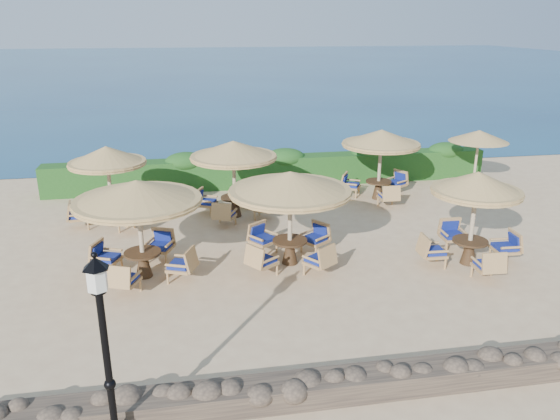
{
  "coord_description": "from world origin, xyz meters",
  "views": [
    {
      "loc": [
        -3.46,
        -14.09,
        6.42
      ],
      "look_at": [
        -0.91,
        0.4,
        1.3
      ],
      "focal_mm": 35.0,
      "sensor_mm": 36.0,
      "label": 1
    }
  ],
  "objects_px": {
    "extra_parasol": "(479,136)",
    "cafe_set_4": "(234,164)",
    "cafe_set_5": "(381,149)",
    "cafe_set_0": "(138,208)",
    "lamp_post": "(108,364)",
    "cafe_set_2": "(475,206)",
    "cafe_set_3": "(108,171)",
    "cafe_set_1": "(290,197)"
  },
  "relations": [
    {
      "from": "cafe_set_3",
      "to": "cafe_set_4",
      "type": "bearing_deg",
      "value": 1.65
    },
    {
      "from": "lamp_post",
      "to": "cafe_set_5",
      "type": "height_order",
      "value": "lamp_post"
    },
    {
      "from": "lamp_post",
      "to": "cafe_set_4",
      "type": "bearing_deg",
      "value": 74.57
    },
    {
      "from": "cafe_set_2",
      "to": "cafe_set_5",
      "type": "bearing_deg",
      "value": 94.52
    },
    {
      "from": "extra_parasol",
      "to": "cafe_set_1",
      "type": "relative_size",
      "value": 0.72
    },
    {
      "from": "extra_parasol",
      "to": "cafe_set_4",
      "type": "distance_m",
      "value": 9.82
    },
    {
      "from": "cafe_set_2",
      "to": "cafe_set_3",
      "type": "xyz_separation_m",
      "value": [
        -10.08,
        4.91,
        0.12
      ]
    },
    {
      "from": "cafe_set_1",
      "to": "cafe_set_2",
      "type": "height_order",
      "value": "same"
    },
    {
      "from": "cafe_set_5",
      "to": "extra_parasol",
      "type": "bearing_deg",
      "value": 6.49
    },
    {
      "from": "cafe_set_1",
      "to": "cafe_set_3",
      "type": "distance_m",
      "value": 6.56
    },
    {
      "from": "extra_parasol",
      "to": "cafe_set_2",
      "type": "bearing_deg",
      "value": -119.49
    },
    {
      "from": "cafe_set_0",
      "to": "cafe_set_3",
      "type": "relative_size",
      "value": 1.19
    },
    {
      "from": "extra_parasol",
      "to": "cafe_set_5",
      "type": "relative_size",
      "value": 0.83
    },
    {
      "from": "cafe_set_0",
      "to": "cafe_set_1",
      "type": "bearing_deg",
      "value": 2.12
    },
    {
      "from": "cafe_set_4",
      "to": "cafe_set_5",
      "type": "xyz_separation_m",
      "value": [
        5.54,
        1.02,
        0.08
      ]
    },
    {
      "from": "lamp_post",
      "to": "cafe_set_2",
      "type": "bearing_deg",
      "value": 31.6
    },
    {
      "from": "cafe_set_4",
      "to": "cafe_set_0",
      "type": "bearing_deg",
      "value": -123.45
    },
    {
      "from": "lamp_post",
      "to": "cafe_set_2",
      "type": "xyz_separation_m",
      "value": [
        8.91,
        5.48,
        0.16
      ]
    },
    {
      "from": "cafe_set_0",
      "to": "cafe_set_1",
      "type": "distance_m",
      "value": 3.96
    },
    {
      "from": "cafe_set_2",
      "to": "cafe_set_5",
      "type": "relative_size",
      "value": 0.97
    },
    {
      "from": "cafe_set_1",
      "to": "cafe_set_2",
      "type": "bearing_deg",
      "value": -10.25
    },
    {
      "from": "lamp_post",
      "to": "cafe_set_0",
      "type": "height_order",
      "value": "lamp_post"
    },
    {
      "from": "extra_parasol",
      "to": "cafe_set_5",
      "type": "distance_m",
      "value": 4.2
    },
    {
      "from": "cafe_set_0",
      "to": "cafe_set_4",
      "type": "xyz_separation_m",
      "value": [
        2.83,
        4.29,
        -0.07
      ]
    },
    {
      "from": "cafe_set_4",
      "to": "cafe_set_5",
      "type": "distance_m",
      "value": 5.63
    },
    {
      "from": "cafe_set_4",
      "to": "cafe_set_1",
      "type": "bearing_deg",
      "value": -74.82
    },
    {
      "from": "lamp_post",
      "to": "extra_parasol",
      "type": "distance_m",
      "value": 17.41
    },
    {
      "from": "cafe_set_1",
      "to": "lamp_post",
      "type": "bearing_deg",
      "value": -122.29
    },
    {
      "from": "cafe_set_4",
      "to": "cafe_set_5",
      "type": "bearing_deg",
      "value": 10.41
    },
    {
      "from": "cafe_set_3",
      "to": "cafe_set_5",
      "type": "height_order",
      "value": "same"
    },
    {
      "from": "cafe_set_0",
      "to": "cafe_set_4",
      "type": "bearing_deg",
      "value": 56.55
    },
    {
      "from": "cafe_set_5",
      "to": "cafe_set_3",
      "type": "bearing_deg",
      "value": -173.26
    },
    {
      "from": "extra_parasol",
      "to": "cafe_set_3",
      "type": "xyz_separation_m",
      "value": [
        -13.76,
        -1.61,
        -0.34
      ]
    },
    {
      "from": "extra_parasol",
      "to": "cafe_set_5",
      "type": "bearing_deg",
      "value": -173.51
    },
    {
      "from": "cafe_set_1",
      "to": "cafe_set_5",
      "type": "relative_size",
      "value": 1.15
    },
    {
      "from": "cafe_set_4",
      "to": "cafe_set_5",
      "type": "relative_size",
      "value": 1.01
    },
    {
      "from": "cafe_set_1",
      "to": "cafe_set_2",
      "type": "distance_m",
      "value": 4.98
    },
    {
      "from": "lamp_post",
      "to": "cafe_set_1",
      "type": "distance_m",
      "value": 7.54
    },
    {
      "from": "extra_parasol",
      "to": "cafe_set_1",
      "type": "xyz_separation_m",
      "value": [
        -8.58,
        -5.63,
        -0.23
      ]
    },
    {
      "from": "cafe_set_5",
      "to": "cafe_set_0",
      "type": "bearing_deg",
      "value": -147.63
    },
    {
      "from": "cafe_set_4",
      "to": "cafe_set_3",
      "type": "bearing_deg",
      "value": -178.35
    },
    {
      "from": "extra_parasol",
      "to": "cafe_set_4",
      "type": "relative_size",
      "value": 0.82
    }
  ]
}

